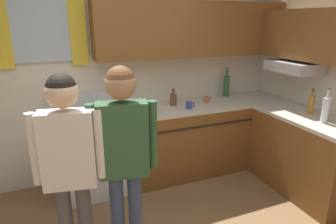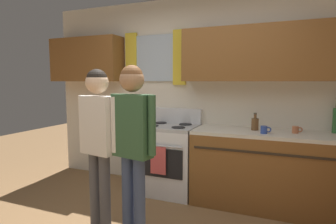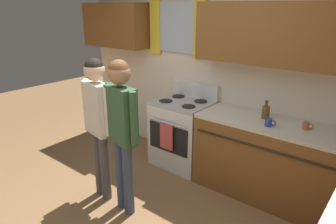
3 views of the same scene
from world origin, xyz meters
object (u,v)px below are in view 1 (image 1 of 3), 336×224
at_px(stove_oven, 88,153).
at_px(cup_terracotta, 207,100).
at_px(adult_left, 69,157).
at_px(bottle_tall_clear, 326,109).
at_px(bottle_wine_green, 226,85).
at_px(bottle_oil_amber, 311,104).
at_px(adult_in_plaid, 123,147).
at_px(bottle_squat_brown, 173,99).
at_px(mug_cobalt_blue, 189,105).

distance_m(stove_oven, cup_terracotta, 1.59).
distance_m(stove_oven, adult_left, 1.33).
height_order(stove_oven, bottle_tall_clear, bottle_tall_clear).
bearing_deg(bottle_tall_clear, bottle_wine_green, 103.84).
xyz_separation_m(stove_oven, bottle_tall_clear, (2.26, -1.12, 0.57)).
bearing_deg(bottle_tall_clear, cup_terracotta, 123.13).
distance_m(bottle_wine_green, bottle_oil_amber, 1.13).
distance_m(bottle_wine_green, cup_terracotta, 0.47).
xyz_separation_m(bottle_tall_clear, adult_in_plaid, (-2.12, -0.09, -0.02)).
height_order(bottle_tall_clear, adult_left, adult_left).
xyz_separation_m(bottle_squat_brown, bottle_wine_green, (0.86, 0.15, 0.07)).
xyz_separation_m(stove_oven, adult_left, (-0.25, -1.19, 0.53)).
height_order(bottle_wine_green, adult_in_plaid, adult_in_plaid).
bearing_deg(bottle_tall_clear, bottle_oil_amber, 67.34).
distance_m(bottle_wine_green, adult_in_plaid, 2.28).
distance_m(bottle_wine_green, mug_cobalt_blue, 0.82).
relative_size(bottle_squat_brown, mug_cobalt_blue, 1.79).
height_order(cup_terracotta, mug_cobalt_blue, mug_cobalt_blue).
bearing_deg(bottle_oil_amber, stove_oven, 160.69).
relative_size(mug_cobalt_blue, adult_in_plaid, 0.07).
distance_m(bottle_tall_clear, adult_left, 2.51).
bearing_deg(bottle_tall_clear, mug_cobalt_blue, 137.52).
height_order(bottle_oil_amber, mug_cobalt_blue, bottle_oil_amber).
bearing_deg(stove_oven, adult_in_plaid, -83.51).
bearing_deg(adult_in_plaid, bottle_tall_clear, 2.41).
bearing_deg(mug_cobalt_blue, bottle_wine_green, 25.28).
height_order(bottle_tall_clear, cup_terracotta, bottle_tall_clear).
xyz_separation_m(bottle_tall_clear, bottle_wine_green, (-0.33, 1.32, 0.01)).
xyz_separation_m(stove_oven, cup_terracotta, (1.52, 0.01, 0.47)).
bearing_deg(bottle_tall_clear, adult_in_plaid, -177.59).
height_order(bottle_squat_brown, bottle_oil_amber, bottle_oil_amber).
height_order(adult_left, adult_in_plaid, adult_in_plaid).
height_order(stove_oven, mug_cobalt_blue, stove_oven).
bearing_deg(bottle_wine_green, bottle_oil_amber, -66.76).
relative_size(stove_oven, adult_left, 0.69).
distance_m(bottle_tall_clear, mug_cobalt_blue, 1.44).
relative_size(adult_left, adult_in_plaid, 0.98).
distance_m(mug_cobalt_blue, adult_in_plaid, 1.50).
bearing_deg(mug_cobalt_blue, adult_left, -144.05).
relative_size(bottle_tall_clear, bottle_oil_amber, 1.28).
relative_size(bottle_tall_clear, adult_in_plaid, 0.23).
bearing_deg(bottle_squat_brown, bottle_tall_clear, -44.84).
bearing_deg(bottle_oil_amber, bottle_squat_brown, 145.62).
relative_size(bottle_squat_brown, bottle_oil_amber, 0.72).
bearing_deg(bottle_oil_amber, cup_terracotta, 135.38).
relative_size(bottle_squat_brown, adult_in_plaid, 0.13).
xyz_separation_m(bottle_squat_brown, cup_terracotta, (0.44, -0.04, -0.04)).
xyz_separation_m(stove_oven, bottle_wine_green, (1.93, 0.20, 0.58)).
xyz_separation_m(mug_cobalt_blue, adult_in_plaid, (-1.06, -1.06, 0.08)).
height_order(bottle_squat_brown, mug_cobalt_blue, bottle_squat_brown).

